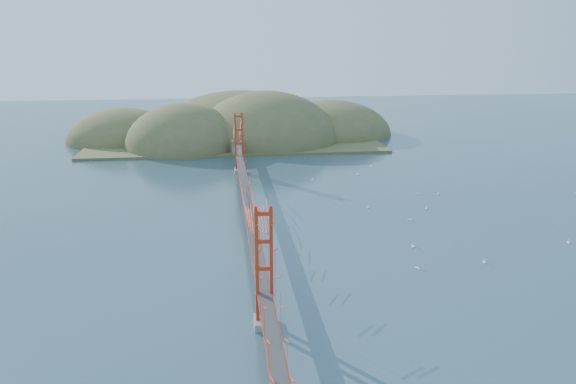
{
  "coord_description": "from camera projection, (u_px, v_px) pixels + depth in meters",
  "views": [
    {
      "loc": [
        -3.54,
        -76.76,
        26.32
      ],
      "look_at": [
        5.85,
        0.0,
        4.27
      ],
      "focal_mm": 35.0,
      "sensor_mm": 36.0,
      "label": 1
    }
  ],
  "objects": [
    {
      "name": "sailboat_4",
      "position": [
        426.0,
        208.0,
        86.72
      ],
      "size": [
        0.59,
        0.59,
        0.66
      ],
      "color": "white",
      "rests_on": "ground"
    },
    {
      "name": "sailboat_17",
      "position": [
        438.0,
        194.0,
        94.38
      ],
      "size": [
        0.49,
        0.45,
        0.56
      ],
      "color": "white",
      "rests_on": "ground"
    },
    {
      "name": "sailboat_1",
      "position": [
        418.0,
        193.0,
        94.83
      ],
      "size": [
        0.58,
        0.58,
        0.6
      ],
      "color": "white",
      "rests_on": "ground"
    },
    {
      "name": "sailboat_15",
      "position": [
        371.0,
        166.0,
        114.25
      ],
      "size": [
        0.58,
        0.58,
        0.64
      ],
      "color": "white",
      "rests_on": "ground"
    },
    {
      "name": "sailboat_16",
      "position": [
        312.0,
        180.0,
        103.38
      ],
      "size": [
        0.64,
        0.64,
        0.69
      ],
      "color": "white",
      "rests_on": "ground"
    },
    {
      "name": "sailboat_6",
      "position": [
        413.0,
        245.0,
        71.54
      ],
      "size": [
        0.63,
        0.64,
        0.72
      ],
      "color": "white",
      "rests_on": "ground"
    },
    {
      "name": "ground",
      "position": [
        248.0,
        222.0,
        80.9
      ],
      "size": [
        320.0,
        320.0,
        0.0
      ],
      "primitive_type": "plane",
      "color": "#304E60",
      "rests_on": "ground"
    },
    {
      "name": "sailboat_14",
      "position": [
        413.0,
        246.0,
        71.22
      ],
      "size": [
        0.64,
        0.64,
        0.69
      ],
      "color": "white",
      "rests_on": "ground"
    },
    {
      "name": "sailboat_3",
      "position": [
        368.0,
        207.0,
        87.23
      ],
      "size": [
        0.54,
        0.51,
        0.6
      ],
      "color": "white",
      "rests_on": "ground"
    },
    {
      "name": "sailboat_0",
      "position": [
        484.0,
        261.0,
        66.52
      ],
      "size": [
        0.49,
        0.58,
        0.66
      ],
      "color": "white",
      "rests_on": "ground"
    },
    {
      "name": "sailboat_5",
      "position": [
        569.0,
        242.0,
        72.8
      ],
      "size": [
        0.56,
        0.63,
        0.71
      ],
      "color": "white",
      "rests_on": "ground"
    },
    {
      "name": "sailboat_2",
      "position": [
        410.0,
        219.0,
        81.66
      ],
      "size": [
        0.67,
        0.67,
        0.72
      ],
      "color": "white",
      "rests_on": "ground"
    },
    {
      "name": "bridge",
      "position": [
        247.0,
        174.0,
        79.15
      ],
      "size": [
        2.2,
        94.4,
        12.0
      ],
      "color": "gray",
      "rests_on": "ground"
    },
    {
      "name": "far_headlands",
      "position": [
        242.0,
        137.0,
        146.56
      ],
      "size": [
        84.0,
        58.0,
        25.0
      ],
      "color": "brown",
      "rests_on": "ground"
    },
    {
      "name": "sailboat_12",
      "position": [
        358.0,
        174.0,
        107.41
      ],
      "size": [
        0.5,
        0.44,
        0.57
      ],
      "color": "white",
      "rests_on": "ground"
    },
    {
      "name": "sailboat_10",
      "position": [
        418.0,
        267.0,
        64.8
      ],
      "size": [
        0.69,
        0.69,
        0.73
      ],
      "color": "white",
      "rests_on": "ground"
    }
  ]
}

